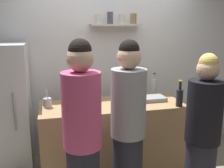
% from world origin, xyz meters
% --- Properties ---
extents(back_wall_assembly, '(4.80, 0.32, 2.60)m').
position_xyz_m(back_wall_assembly, '(0.00, 1.25, 1.30)').
color(back_wall_assembly, white).
rests_on(back_wall_assembly, ground).
extents(refrigerator, '(0.67, 0.65, 1.67)m').
position_xyz_m(refrigerator, '(-1.47, 0.85, 0.83)').
color(refrigerator, silver).
rests_on(refrigerator, ground).
extents(counter, '(1.75, 0.70, 0.94)m').
position_xyz_m(counter, '(-0.14, 0.50, 0.47)').
color(counter, '#9E7A51').
rests_on(counter, ground).
extents(baking_pan, '(0.34, 0.24, 0.05)m').
position_xyz_m(baking_pan, '(0.39, 0.52, 0.96)').
color(baking_pan, gray).
rests_on(baking_pan, counter).
extents(utensil_holder, '(0.09, 0.09, 0.22)m').
position_xyz_m(utensil_holder, '(-0.91, 0.54, 1.00)').
color(utensil_holder, '#B2B2B7').
rests_on(utensil_holder, counter).
extents(wine_bottle_dark_glass, '(0.08, 0.08, 0.32)m').
position_xyz_m(wine_bottle_dark_glass, '(0.61, 0.21, 1.05)').
color(wine_bottle_dark_glass, black).
rests_on(wine_bottle_dark_glass, counter).
extents(wine_bottle_pale_glass, '(0.08, 0.08, 0.31)m').
position_xyz_m(wine_bottle_pale_glass, '(0.52, 0.78, 1.06)').
color(wine_bottle_pale_glass, '#B2BFB2').
rests_on(wine_bottle_pale_glass, counter).
extents(water_bottle_plastic, '(0.08, 0.08, 0.25)m').
position_xyz_m(water_bottle_plastic, '(-0.56, 0.63, 1.05)').
color(water_bottle_plastic, silver).
rests_on(water_bottle_plastic, counter).
extents(person_blonde, '(0.34, 0.34, 1.64)m').
position_xyz_m(person_blonde, '(0.55, -0.39, 0.81)').
color(person_blonde, '#262633').
rests_on(person_blonde, ground).
extents(person_grey_hoodie, '(0.34, 0.34, 1.76)m').
position_xyz_m(person_grey_hoodie, '(-0.15, -0.21, 0.88)').
color(person_grey_hoodie, '#262633').
rests_on(person_grey_hoodie, ground).
extents(person_pink_top, '(0.34, 0.34, 1.79)m').
position_xyz_m(person_pink_top, '(-0.62, -0.36, 0.90)').
color(person_pink_top, '#262633').
rests_on(person_pink_top, ground).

